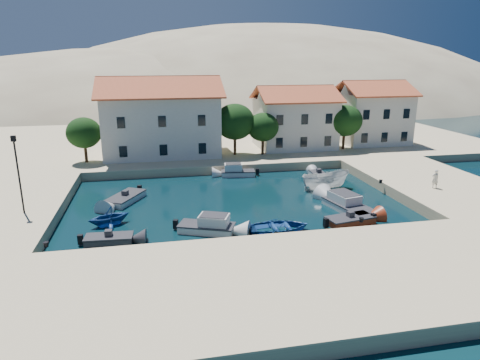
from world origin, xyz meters
name	(u,v)px	position (x,y,z in m)	size (l,w,h in m)	color
ground	(261,247)	(0.00, 0.00, 0.00)	(400.00, 400.00, 0.00)	black
quay_south	(286,283)	(0.00, -6.00, 0.50)	(52.00, 12.00, 1.00)	#C9B58A
quay_east	(432,185)	(20.50, 10.00, 0.50)	(11.00, 20.00, 1.00)	#C9B58A
quay_west	(13,211)	(-19.00, 10.00, 0.50)	(8.00, 20.00, 1.00)	#C9B58A
quay_north	(214,141)	(2.00, 38.00, 0.50)	(80.00, 36.00, 1.00)	#C9B58A
hills	(232,160)	(20.64, 123.62, -23.40)	(254.00, 176.00, 99.00)	gray
building_left	(161,115)	(-6.00, 28.00, 5.94)	(14.70, 9.45, 9.70)	beige
building_mid	(295,116)	(12.00, 29.00, 5.22)	(10.50, 8.40, 8.30)	beige
building_right	(372,111)	(24.00, 30.00, 5.47)	(9.45, 8.40, 8.80)	beige
trees	(247,124)	(4.51, 25.46, 4.84)	(37.30, 5.30, 6.45)	#382314
lamppost	(18,167)	(-17.50, 8.00, 4.75)	(0.35, 0.25, 6.22)	black
bollards	(283,211)	(2.80, 3.87, 1.15)	(29.36, 9.56, 0.30)	black
motorboat_grey_sw	(109,240)	(-10.56, 2.78, 0.30)	(3.46, 1.71, 1.25)	#2E2E32
cabin_cruiser_south	(207,226)	(-3.40, 3.56, 0.48)	(4.63, 3.29, 1.60)	silver
rowboat_south	(279,231)	(2.09, 2.56, 0.00)	(3.39, 4.75, 0.98)	navy
motorboat_red_se	(350,220)	(8.15, 2.92, 0.29)	(4.17, 2.46, 1.25)	maroon
cabin_cruiser_east	(349,205)	(9.42, 5.81, 0.48)	(3.25, 5.70, 1.60)	silver
boat_east	(325,189)	(9.90, 12.36, 0.00)	(1.96, 5.21, 2.01)	silver
motorboat_white_ne	(319,175)	(10.74, 16.30, 0.30)	(1.55, 3.12, 1.25)	silver
rowboat_west	(110,225)	(-10.88, 6.56, 0.00)	(2.79, 3.24, 1.70)	navy
motorboat_white_west	(125,198)	(-9.93, 12.28, 0.29)	(3.87, 4.89, 1.25)	silver
cabin_cruiser_north	(238,172)	(2.10, 19.00, 0.48)	(3.97, 2.11, 1.60)	silver
pedestrian	(435,179)	(18.86, 7.51, 1.90)	(0.66, 0.43, 1.80)	beige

